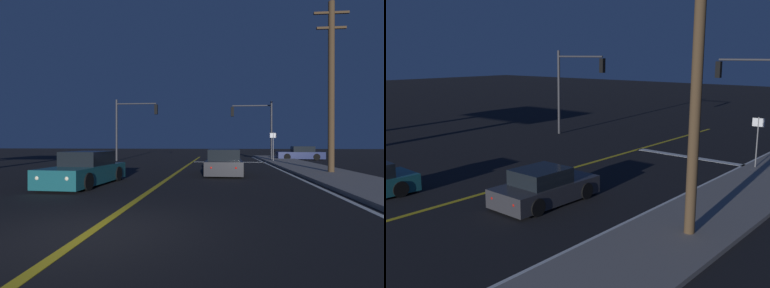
{
  "view_description": "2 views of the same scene",
  "coord_description": "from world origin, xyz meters",
  "views": [
    {
      "loc": [
        2.45,
        -5.51,
        1.7
      ],
      "look_at": [
        0.36,
        16.98,
        1.6
      ],
      "focal_mm": 28.66,
      "sensor_mm": 36.0,
      "label": 1
    },
    {
      "loc": [
        14.2,
        -0.75,
        5.48
      ],
      "look_at": [
        -0.66,
        16.67,
        0.94
      ],
      "focal_mm": 42.54,
      "sensor_mm": 36.0,
      "label": 2
    }
  ],
  "objects": [
    {
      "name": "lane_line_edge_right",
      "position": [
        6.17,
        11.46,
        0.01
      ],
      "size": [
        0.16,
        38.97,
        0.01
      ],
      "primitive_type": "cube",
      "color": "white",
      "rests_on": "ground"
    },
    {
      "name": "utility_pole_right",
      "position": [
        8.32,
        11.36,
        4.77
      ],
      "size": [
        1.82,
        0.32,
        9.19
      ],
      "color": "#4C3823",
      "rests_on": "ground"
    },
    {
      "name": "car_distant_tail_navy",
      "position": [
        10.4,
        25.83,
        0.58
      ],
      "size": [
        4.53,
        1.97,
        1.34
      ],
      "rotation": [
        0.0,
        0.0,
        1.55
      ],
      "color": "navy",
      "rests_on": "ground"
    },
    {
      "name": "car_mid_block_teal",
      "position": [
        -2.97,
        6.4,
        0.58
      ],
      "size": [
        1.99,
        4.6,
        1.34
      ],
      "rotation": [
        0.0,
        0.0,
        3.09
      ],
      "color": "#195960",
      "rests_on": "ground"
    },
    {
      "name": "car_following_oncoming_charcoal",
      "position": [
        2.63,
        10.88,
        0.58
      ],
      "size": [
        2.02,
        4.23,
        1.34
      ],
      "rotation": [
        0.0,
        0.0,
        -0.02
      ],
      "color": "#2D2D33",
      "rests_on": "ground"
    },
    {
      "name": "ground_plane",
      "position": [
        0.0,
        0.0,
        0.0
      ],
      "size": [
        160.0,
        160.0,
        0.0
      ],
      "primitive_type": "plane",
      "color": "black"
    },
    {
      "name": "street_sign_corner",
      "position": [
        6.92,
        20.92,
        1.72
      ],
      "size": [
        0.56,
        0.07,
        2.57
      ],
      "color": "slate",
      "rests_on": "ground"
    },
    {
      "name": "stop_bar",
      "position": [
        3.21,
        21.42,
        0.01
      ],
      "size": [
        6.42,
        0.5,
        0.01
      ],
      "primitive_type": "cube",
      "color": "white",
      "rests_on": "ground"
    },
    {
      "name": "traffic_signal_near_right",
      "position": [
        5.82,
        23.72,
        3.73
      ],
      "size": [
        3.87,
        0.28,
        5.59
      ],
      "rotation": [
        0.0,
        0.0,
        3.14
      ],
      "color": "#38383D",
      "rests_on": "ground"
    },
    {
      "name": "traffic_signal_far_left",
      "position": [
        -5.8,
        22.32,
        3.82
      ],
      "size": [
        3.98,
        0.28,
        5.72
      ],
      "color": "#38383D",
      "rests_on": "ground"
    },
    {
      "name": "lane_line_center",
      "position": [
        0.0,
        11.46,
        0.01
      ],
      "size": [
        0.2,
        38.97,
        0.01
      ],
      "primitive_type": "cube",
      "color": "gold",
      "rests_on": "ground"
    },
    {
      "name": "sidewalk_right",
      "position": [
        8.02,
        11.46,
        0.07
      ],
      "size": [
        3.2,
        41.26,
        0.15
      ],
      "primitive_type": "cube",
      "color": "gray",
      "rests_on": "ground"
    }
  ]
}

